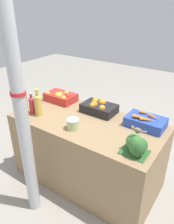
% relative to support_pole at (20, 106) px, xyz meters
% --- Properties ---
extents(ground_plane, '(10.00, 10.00, 0.00)m').
position_rel_support_pole_xyz_m(ground_plane, '(0.21, 0.64, -1.14)').
color(ground_plane, gray).
extents(market_table, '(1.58, 0.79, 0.78)m').
position_rel_support_pole_xyz_m(market_table, '(0.21, 0.64, -0.75)').
color(market_table, '#937551').
rests_on(market_table, ground_plane).
extents(support_pole, '(0.12, 0.12, 2.27)m').
position_rel_support_pole_xyz_m(support_pole, '(0.00, 0.00, 0.00)').
color(support_pole, '#B7BABF').
rests_on(support_pole, ground_plane).
extents(apple_crate, '(0.37, 0.24, 0.13)m').
position_rel_support_pole_xyz_m(apple_crate, '(-0.34, 0.86, -0.30)').
color(apple_crate, red).
rests_on(apple_crate, market_table).
extents(orange_crate, '(0.37, 0.24, 0.14)m').
position_rel_support_pole_xyz_m(orange_crate, '(0.20, 0.87, -0.30)').
color(orange_crate, black).
rests_on(orange_crate, market_table).
extents(carrot_crate, '(0.37, 0.24, 0.13)m').
position_rel_support_pole_xyz_m(carrot_crate, '(0.74, 0.87, -0.30)').
color(carrot_crate, '#2847B7').
rests_on(carrot_crate, market_table).
extents(broccoli_pile, '(0.22, 0.20, 0.18)m').
position_rel_support_pole_xyz_m(broccoli_pile, '(0.85, 0.41, -0.27)').
color(broccoli_pile, '#2D602D').
rests_on(broccoli_pile, market_table).
extents(juice_bottle_amber, '(0.07, 0.07, 0.30)m').
position_rel_support_pole_xyz_m(juice_bottle_amber, '(-0.51, 0.44, -0.23)').
color(juice_bottle_amber, gold).
rests_on(juice_bottle_amber, market_table).
extents(juice_bottle_ruby, '(0.06, 0.06, 0.24)m').
position_rel_support_pole_xyz_m(juice_bottle_ruby, '(-0.39, 0.44, -0.26)').
color(juice_bottle_ruby, '#B2333D').
rests_on(juice_bottle_ruby, market_table).
extents(juice_bottle_golden, '(0.08, 0.08, 0.30)m').
position_rel_support_pole_xyz_m(juice_bottle_golden, '(-0.28, 0.44, -0.23)').
color(juice_bottle_golden, gold).
rests_on(juice_bottle_golden, market_table).
extents(pickle_jar, '(0.12, 0.12, 0.10)m').
position_rel_support_pole_xyz_m(pickle_jar, '(0.19, 0.43, -0.31)').
color(pickle_jar, '#B2C684').
rests_on(pickle_jar, market_table).
extents(sparrow_bird, '(0.14, 0.04, 0.05)m').
position_rel_support_pole_xyz_m(sparrow_bird, '(0.83, 0.43, -0.15)').
color(sparrow_bird, '#4C3D2D').
rests_on(sparrow_bird, broccoli_pile).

